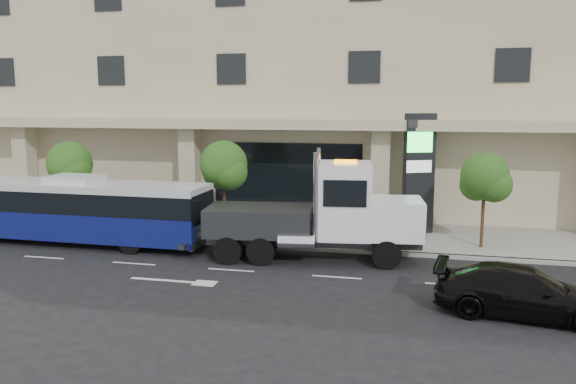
% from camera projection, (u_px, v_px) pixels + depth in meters
% --- Properties ---
extents(ground, '(120.00, 120.00, 0.00)m').
position_uv_depth(ground, '(243.00, 259.00, 22.54)').
color(ground, black).
rests_on(ground, ground).
extents(sidewalk, '(120.00, 6.00, 0.15)m').
position_uv_depth(sidewalk, '(273.00, 230.00, 27.35)').
color(sidewalk, gray).
rests_on(sidewalk, ground).
extents(curb, '(120.00, 0.30, 0.15)m').
position_uv_depth(curb, '(257.00, 245.00, 24.45)').
color(curb, gray).
rests_on(curb, ground).
extents(convention_center, '(60.00, 17.60, 20.00)m').
position_uv_depth(convention_center, '(312.00, 44.00, 35.85)').
color(convention_center, tan).
rests_on(convention_center, ground).
extents(tree_left, '(2.27, 2.20, 4.22)m').
position_uv_depth(tree_left, '(70.00, 167.00, 27.67)').
color(tree_left, '#422B19').
rests_on(tree_left, sidewalk).
extents(tree_mid, '(2.28, 2.20, 4.38)m').
position_uv_depth(tree_mid, '(224.00, 168.00, 25.92)').
color(tree_mid, '#422B19').
rests_on(tree_mid, sidewalk).
extents(tree_right, '(2.10, 2.00, 4.04)m').
position_uv_depth(tree_right, '(485.00, 180.00, 23.47)').
color(tree_right, '#422B19').
rests_on(tree_right, sidewalk).
extents(city_bus, '(12.15, 2.76, 3.07)m').
position_uv_depth(city_bus, '(76.00, 209.00, 24.92)').
color(city_bus, black).
rests_on(city_bus, ground).
extents(tow_truck, '(9.74, 3.30, 4.41)m').
position_uv_depth(tow_truck, '(323.00, 215.00, 22.26)').
color(tow_truck, '#2D3033').
rests_on(tow_truck, ground).
extents(black_sedan, '(5.31, 2.74, 1.47)m').
position_uv_depth(black_sedan, '(523.00, 292.00, 16.45)').
color(black_sedan, black).
rests_on(black_sedan, ground).
extents(signage_pylon, '(1.47, 1.05, 5.61)m').
position_uv_depth(signage_pylon, '(419.00, 173.00, 26.13)').
color(signage_pylon, black).
rests_on(signage_pylon, sidewalk).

